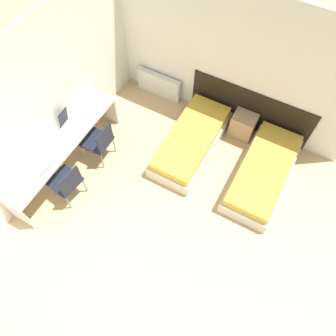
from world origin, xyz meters
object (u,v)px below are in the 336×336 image
laptop (70,123)px  bed_near_window (191,141)px  nightstand (243,125)px  chair_near_laptop (99,141)px  bed_near_door (263,173)px  chair_near_notebook (66,181)px

laptop → bed_near_window: bearing=24.8°
nightstand → chair_near_laptop: bearing=-139.4°
bed_near_door → laptop: 3.49m
bed_near_door → chair_near_laptop: 2.96m
bed_near_door → chair_near_notebook: bearing=-145.5°
bed_near_window → chair_near_laptop: size_ratio=2.20×
nightstand → chair_near_notebook: (-2.07, -2.71, 0.26)m
bed_near_door → chair_near_laptop: size_ratio=2.20×
bed_near_door → nightstand: 1.07m
chair_near_notebook → bed_near_door: bearing=42.0°
bed_near_door → laptop: (-3.27, -1.07, 0.60)m
nightstand → chair_near_laptop: (-2.07, -1.77, 0.26)m
laptop → bed_near_door: bearing=12.9°
bed_near_door → chair_near_laptop: (-2.78, -0.98, 0.30)m
chair_near_laptop → chair_near_notebook: size_ratio=1.00×
bed_near_door → chair_near_notebook: size_ratio=2.20×
bed_near_window → laptop: bearing=-150.0°
chair_near_laptop → laptop: (-0.49, -0.09, 0.29)m
nightstand → laptop: 3.21m
chair_near_laptop → chair_near_notebook: same height
bed_near_door → chair_near_notebook: (-2.78, -1.91, 0.30)m
bed_near_door → chair_near_notebook: 3.39m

